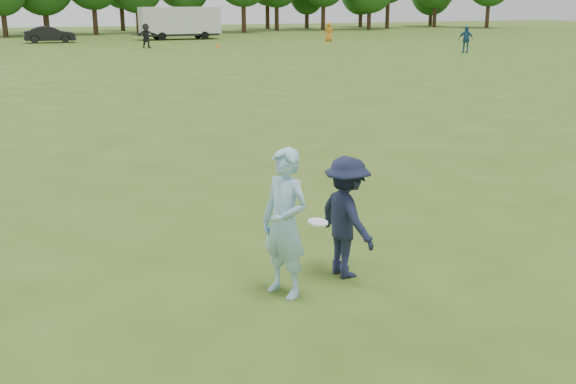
% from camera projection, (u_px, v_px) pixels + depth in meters
% --- Properties ---
extents(ground, '(200.00, 200.00, 0.00)m').
position_uv_depth(ground, '(295.00, 290.00, 9.38)').
color(ground, '#3A5417').
rests_on(ground, ground).
extents(thrower, '(0.75, 0.88, 2.04)m').
position_uv_depth(thrower, '(285.00, 223.00, 9.00)').
color(thrower, '#93C5E3').
rests_on(thrower, ground).
extents(defender, '(0.77, 1.21, 1.78)m').
position_uv_depth(defender, '(347.00, 217.00, 9.67)').
color(defender, '#181D35').
rests_on(defender, ground).
extents(player_far_b, '(1.11, 1.22, 2.00)m').
position_uv_depth(player_far_b, '(466.00, 39.00, 51.19)').
color(player_far_b, '#21547E').
rests_on(player_far_b, ground).
extents(player_far_c, '(1.05, 0.90, 1.83)m').
position_uv_depth(player_far_c, '(329.00, 32.00, 65.09)').
color(player_far_c, orange).
rests_on(player_far_c, ground).
extents(player_far_d, '(1.96, 0.96, 2.02)m').
position_uv_depth(player_far_d, '(146.00, 36.00, 56.16)').
color(player_far_d, '#242424').
rests_on(player_far_d, ground).
extents(car_f, '(4.69, 1.85, 1.52)m').
position_uv_depth(car_f, '(50.00, 34.00, 63.18)').
color(car_f, black).
rests_on(car_f, ground).
extents(field_cone, '(0.28, 0.28, 0.30)m').
position_uv_depth(field_cone, '(218.00, 46.00, 56.81)').
color(field_cone, '#FF510D').
rests_on(field_cone, ground).
extents(disc_in_play, '(0.30, 0.29, 0.07)m').
position_uv_depth(disc_in_play, '(318.00, 222.00, 8.82)').
color(disc_in_play, white).
rests_on(disc_in_play, ground).
extents(cargo_trailer, '(9.00, 2.75, 3.20)m').
position_uv_depth(cargo_trailer, '(180.00, 22.00, 68.25)').
color(cargo_trailer, silver).
rests_on(cargo_trailer, ground).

